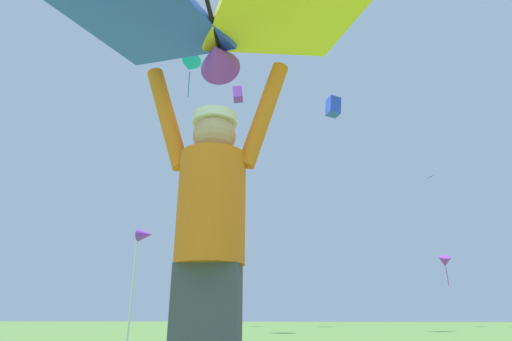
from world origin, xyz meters
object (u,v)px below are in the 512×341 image
(distant_kite_teal_mid_left, at_px, (190,65))
(distant_kite_black_high_right, at_px, (212,186))
(distant_kite_blue_far_center, at_px, (430,177))
(kite_flyer_person, at_px, (210,240))
(distant_kite_blue_high_left, at_px, (333,107))
(marker_flag, at_px, (143,244))
(held_stunt_kite, at_px, (216,28))
(distant_kite_purple_mid_right, at_px, (238,94))
(distant_kite_purple_low_left, at_px, (445,262))

(distant_kite_teal_mid_left, height_order, distant_kite_black_high_right, distant_kite_teal_mid_left)
(distant_kite_blue_far_center, distance_m, distant_kite_black_high_right, 17.49)
(kite_flyer_person, height_order, distant_kite_blue_high_left, distant_kite_blue_high_left)
(distant_kite_teal_mid_left, relative_size, marker_flag, 1.16)
(kite_flyer_person, distance_m, distant_kite_blue_high_left, 20.79)
(held_stunt_kite, xyz_separation_m, distant_kite_teal_mid_left, (-5.94, 14.85, 10.88))
(distant_kite_blue_far_center, bearing_deg, distant_kite_black_high_right, -168.44)
(distant_kite_blue_far_center, height_order, marker_flag, distant_kite_blue_far_center)
(distant_kite_teal_mid_left, distance_m, marker_flag, 15.06)
(distant_kite_blue_far_center, bearing_deg, kite_flyer_person, -106.86)
(distant_kite_black_high_right, bearing_deg, distant_kite_purple_mid_right, -4.93)
(distant_kite_blue_far_center, bearing_deg, distant_kite_blue_high_left, -122.30)
(distant_kite_blue_high_left, bearing_deg, kite_flyer_person, -94.45)
(distant_kite_purple_low_left, bearing_deg, distant_kite_blue_far_center, 78.99)
(kite_flyer_person, xyz_separation_m, distant_kite_blue_far_center, (9.10, 30.04, 10.27))
(held_stunt_kite, relative_size, distant_kite_purple_mid_right, 1.32)
(held_stunt_kite, bearing_deg, distant_kite_teal_mid_left, 111.79)
(kite_flyer_person, relative_size, distant_kite_blue_far_center, 3.05)
(distant_kite_blue_high_left, height_order, distant_kite_teal_mid_left, distant_kite_teal_mid_left)
(distant_kite_blue_high_left, bearing_deg, distant_kite_purple_low_left, 56.52)
(kite_flyer_person, xyz_separation_m, distant_kite_purple_low_left, (8.95, 29.28, 3.45))
(distant_kite_blue_far_center, bearing_deg, distant_kite_purple_mid_right, -166.38)
(distant_kite_purple_mid_right, height_order, distant_kite_blue_high_left, distant_kite_purple_mid_right)
(distant_kite_blue_high_left, relative_size, distant_kite_teal_mid_left, 0.43)
(distant_kite_blue_high_left, bearing_deg, distant_kite_purple_mid_right, 131.06)
(distant_kite_teal_mid_left, xyz_separation_m, marker_flag, (3.08, -9.67, -11.13))
(distant_kite_purple_mid_right, bearing_deg, distant_kite_purple_low_left, 10.97)
(held_stunt_kite, height_order, distant_kite_teal_mid_left, distant_kite_teal_mid_left)
(distant_kite_blue_far_center, xyz_separation_m, distant_kite_purple_low_left, (-0.15, -0.76, -6.82))
(marker_flag, bearing_deg, distant_kite_teal_mid_left, 107.69)
(distant_kite_black_high_right, bearing_deg, distant_kite_purple_low_left, 9.17)
(distant_kite_purple_mid_right, distance_m, distant_kite_teal_mid_left, 12.72)
(distant_kite_purple_mid_right, bearing_deg, marker_flag, -81.44)
(distant_kite_blue_far_center, distance_m, marker_flag, 29.19)
(distant_kite_blue_far_center, relative_size, distant_kite_blue_high_left, 0.58)
(kite_flyer_person, height_order, marker_flag, marker_flag)
(distant_kite_purple_mid_right, relative_size, distant_kite_blue_high_left, 1.34)
(held_stunt_kite, distance_m, marker_flag, 5.92)
(held_stunt_kite, height_order, distant_kite_black_high_right, distant_kite_black_high_right)
(marker_flag, bearing_deg, distant_kite_blue_high_left, 71.62)
(kite_flyer_person, distance_m, distant_kite_purple_low_left, 30.81)
(held_stunt_kite, distance_m, distant_kite_teal_mid_left, 19.34)
(kite_flyer_person, relative_size, distant_kite_black_high_right, 1.90)
(distant_kite_blue_high_left, bearing_deg, distant_kite_black_high_right, 137.20)
(distant_kite_purple_mid_right, distance_m, distant_kite_blue_high_left, 13.16)
(kite_flyer_person, xyz_separation_m, marker_flag, (-2.85, 5.10, 0.95))
(distant_kite_teal_mid_left, distance_m, distant_kite_purple_low_left, 22.50)
(distant_kite_blue_far_center, bearing_deg, distant_kite_purple_low_left, -101.01)
(kite_flyer_person, xyz_separation_m, distant_kite_teal_mid_left, (-5.93, 14.77, 12.08))
(distant_kite_black_high_right, relative_size, distant_kite_purple_low_left, 0.47)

